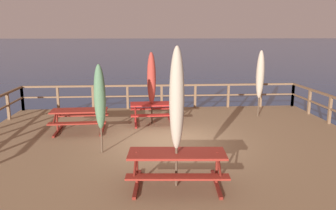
% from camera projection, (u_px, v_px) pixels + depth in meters
% --- Properties ---
extents(ground_plane, '(600.00, 600.00, 0.00)m').
position_uv_depth(ground_plane, '(170.00, 160.00, 10.66)').
color(ground_plane, navy).
extents(wooden_deck, '(12.58, 9.72, 0.67)m').
position_uv_depth(wooden_deck, '(170.00, 151.00, 10.59)').
color(wooden_deck, '#846647').
rests_on(wooden_deck, ground).
extents(railing_waterside_far, '(12.38, 0.10, 1.09)m').
position_uv_depth(railing_waterside_far, '(162.00, 92.00, 14.96)').
color(railing_waterside_far, brown).
rests_on(railing_waterside_far, wooden_deck).
extents(picnic_table_back_right, '(1.76, 1.47, 0.78)m').
position_uv_depth(picnic_table_back_right, '(153.00, 109.00, 12.48)').
color(picnic_table_back_right, maroon).
rests_on(picnic_table_back_right, wooden_deck).
extents(picnic_table_mid_right, '(1.93, 1.46, 0.78)m').
position_uv_depth(picnic_table_mid_right, '(79.00, 116.00, 11.41)').
color(picnic_table_mid_right, maroon).
rests_on(picnic_table_mid_right, wooden_deck).
extents(picnic_table_front_right, '(2.24, 1.55, 0.78)m').
position_uv_depth(picnic_table_front_right, '(177.00, 161.00, 7.31)').
color(picnic_table_front_right, maroon).
rests_on(picnic_table_front_right, wooden_deck).
extents(patio_umbrella_short_front, '(0.32, 0.32, 2.68)m').
position_uv_depth(patio_umbrella_short_front, '(151.00, 79.00, 12.18)').
color(patio_umbrella_short_front, '#4C3828').
rests_on(patio_umbrella_short_front, wooden_deck).
extents(patio_umbrella_tall_front, '(0.32, 0.32, 2.69)m').
position_uv_depth(patio_umbrella_tall_front, '(260.00, 75.00, 13.27)').
color(patio_umbrella_tall_front, '#4C3828').
rests_on(patio_umbrella_tall_front, wooden_deck).
extents(patio_umbrella_short_mid, '(0.32, 0.32, 3.09)m').
position_uv_depth(patio_umbrella_short_mid, '(177.00, 100.00, 6.97)').
color(patio_umbrella_short_mid, '#4C3828').
rests_on(patio_umbrella_short_mid, wooden_deck).
extents(patio_umbrella_tall_back_right, '(0.32, 0.32, 2.53)m').
position_uv_depth(patio_umbrella_tall_back_right, '(100.00, 97.00, 9.11)').
color(patio_umbrella_tall_back_right, '#4C3828').
rests_on(patio_umbrella_tall_back_right, wooden_deck).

